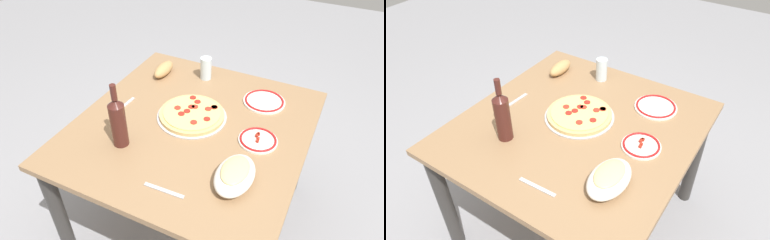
% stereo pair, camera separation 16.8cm
% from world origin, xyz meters
% --- Properties ---
extents(ground_plane, '(8.00, 8.00, 0.00)m').
position_xyz_m(ground_plane, '(0.00, 0.00, 0.00)').
color(ground_plane, gray).
rests_on(ground_plane, ground).
extents(dining_table, '(1.12, 1.07, 0.71)m').
position_xyz_m(dining_table, '(0.00, 0.00, 0.60)').
color(dining_table, '#93704C').
rests_on(dining_table, ground).
extents(pepperoni_pizza, '(0.34, 0.34, 0.03)m').
position_xyz_m(pepperoni_pizza, '(0.06, 0.03, 0.72)').
color(pepperoni_pizza, '#B7B7BC').
rests_on(pepperoni_pizza, dining_table).
extents(baked_pasta_dish, '(0.24, 0.15, 0.08)m').
position_xyz_m(baked_pasta_dish, '(-0.25, -0.31, 0.75)').
color(baked_pasta_dish, white).
rests_on(baked_pasta_dish, dining_table).
extents(wine_bottle, '(0.07, 0.07, 0.31)m').
position_xyz_m(wine_bottle, '(-0.25, 0.23, 0.83)').
color(wine_bottle, '#471E19').
rests_on(wine_bottle, dining_table).
extents(water_glass, '(0.06, 0.06, 0.13)m').
position_xyz_m(water_glass, '(0.42, 0.12, 0.77)').
color(water_glass, silver).
rests_on(water_glass, dining_table).
extents(side_plate_near, '(0.21, 0.21, 0.02)m').
position_xyz_m(side_plate_near, '(0.33, -0.25, 0.72)').
color(side_plate_near, white).
rests_on(side_plate_near, dining_table).
extents(side_plate_far, '(0.18, 0.18, 0.02)m').
position_xyz_m(side_plate_far, '(0.02, -0.32, 0.72)').
color(side_plate_far, white).
rests_on(side_plate_far, dining_table).
extents(bread_loaf, '(0.18, 0.07, 0.07)m').
position_xyz_m(bread_loaf, '(0.35, 0.35, 0.74)').
color(bread_loaf, tan).
rests_on(bread_loaf, dining_table).
extents(fork_left, '(0.02, 0.17, 0.00)m').
position_xyz_m(fork_left, '(-0.41, -0.08, 0.71)').
color(fork_left, '#B7B7BC').
rests_on(fork_left, dining_table).
extents(fork_right, '(0.17, 0.03, 0.00)m').
position_xyz_m(fork_right, '(-0.02, 0.38, 0.71)').
color(fork_right, '#B7B7BC').
rests_on(fork_right, dining_table).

